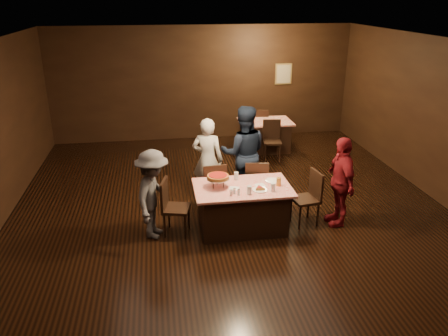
{
  "coord_description": "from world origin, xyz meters",
  "views": [
    {
      "loc": [
        -1.24,
        -6.58,
        3.74
      ],
      "look_at": [
        -0.19,
        0.16,
        1.0
      ],
      "focal_mm": 35.0,
      "sensor_mm": 36.0,
      "label": 1
    }
  ],
  "objects_px": {
    "diner_white_jacket": "(208,160)",
    "chair_end_right": "(305,198)",
    "chair_far_right": "(256,183)",
    "chair_far_left": "(213,186)",
    "plate_empty": "(272,181)",
    "diner_grey_knit": "(153,194)",
    "glass_front_left": "(249,190)",
    "chair_back_far": "(260,126)",
    "diner_navy_hoodie": "(244,153)",
    "pizza_stand": "(218,177)",
    "main_table": "(242,208)",
    "glass_amber": "(279,182)",
    "back_table": "(265,136)",
    "diner_red_shirt": "(340,182)",
    "glass_front_right": "(273,187)",
    "chair_end_left": "(176,207)",
    "chair_back_near": "(272,141)",
    "glass_back": "(236,176)"
  },
  "relations": [
    {
      "from": "chair_far_left",
      "to": "chair_end_right",
      "type": "distance_m",
      "value": 1.68
    },
    {
      "from": "plate_empty",
      "to": "chair_end_right",
      "type": "bearing_deg",
      "value": -15.26
    },
    {
      "from": "diner_white_jacket",
      "to": "chair_end_right",
      "type": "bearing_deg",
      "value": 159.96
    },
    {
      "from": "glass_front_left",
      "to": "glass_front_right",
      "type": "relative_size",
      "value": 1.0
    },
    {
      "from": "chair_end_left",
      "to": "diner_grey_knit",
      "type": "height_order",
      "value": "diner_grey_knit"
    },
    {
      "from": "diner_grey_knit",
      "to": "plate_empty",
      "type": "distance_m",
      "value": 2.02
    },
    {
      "from": "chair_end_left",
      "to": "chair_far_right",
      "type": "bearing_deg",
      "value": -49.18
    },
    {
      "from": "plate_empty",
      "to": "diner_white_jacket",
      "type": "bearing_deg",
      "value": 132.58
    },
    {
      "from": "chair_end_left",
      "to": "chair_back_near",
      "type": "distance_m",
      "value": 3.97
    },
    {
      "from": "back_table",
      "to": "diner_red_shirt",
      "type": "distance_m",
      "value": 3.94
    },
    {
      "from": "pizza_stand",
      "to": "chair_far_right",
      "type": "bearing_deg",
      "value": 41.19
    },
    {
      "from": "chair_end_right",
      "to": "diner_white_jacket",
      "type": "height_order",
      "value": "diner_white_jacket"
    },
    {
      "from": "chair_far_left",
      "to": "pizza_stand",
      "type": "xyz_separation_m",
      "value": [
        0.0,
        -0.7,
        0.48
      ]
    },
    {
      "from": "chair_end_right",
      "to": "chair_back_far",
      "type": "height_order",
      "value": "same"
    },
    {
      "from": "chair_back_far",
      "to": "glass_amber",
      "type": "xyz_separation_m",
      "value": [
        -0.74,
        -4.48,
        0.37
      ]
    },
    {
      "from": "chair_back_near",
      "to": "plate_empty",
      "type": "distance_m",
      "value": 3.09
    },
    {
      "from": "chair_back_near",
      "to": "pizza_stand",
      "type": "distance_m",
      "value": 3.57
    },
    {
      "from": "chair_far_left",
      "to": "chair_end_left",
      "type": "distance_m",
      "value": 1.03
    },
    {
      "from": "main_table",
      "to": "diner_red_shirt",
      "type": "distance_m",
      "value": 1.72
    },
    {
      "from": "chair_far_left",
      "to": "glass_front_right",
      "type": "relative_size",
      "value": 6.79
    },
    {
      "from": "back_table",
      "to": "chair_far_left",
      "type": "distance_m",
      "value": 3.54
    },
    {
      "from": "chair_far_right",
      "to": "glass_amber",
      "type": "bearing_deg",
      "value": 111.93
    },
    {
      "from": "back_table",
      "to": "diner_grey_knit",
      "type": "relative_size",
      "value": 0.87
    },
    {
      "from": "glass_front_right",
      "to": "chair_far_left",
      "type": "bearing_deg",
      "value": 130.36
    },
    {
      "from": "diner_grey_knit",
      "to": "glass_front_left",
      "type": "bearing_deg",
      "value": -81.27
    },
    {
      "from": "chair_back_near",
      "to": "chair_back_far",
      "type": "relative_size",
      "value": 1.0
    },
    {
      "from": "diner_red_shirt",
      "to": "chair_far_left",
      "type": "bearing_deg",
      "value": -111.2
    },
    {
      "from": "diner_white_jacket",
      "to": "diner_navy_hoodie",
      "type": "xyz_separation_m",
      "value": [
        0.69,
        -0.02,
        0.1
      ]
    },
    {
      "from": "main_table",
      "to": "chair_back_far",
      "type": "bearing_deg",
      "value": 73.16
    },
    {
      "from": "chair_far_right",
      "to": "glass_back",
      "type": "xyz_separation_m",
      "value": [
        -0.45,
        -0.45,
        0.37
      ]
    },
    {
      "from": "main_table",
      "to": "glass_amber",
      "type": "bearing_deg",
      "value": -4.76
    },
    {
      "from": "chair_far_left",
      "to": "diner_red_shirt",
      "type": "distance_m",
      "value": 2.25
    },
    {
      "from": "back_table",
      "to": "chair_end_right",
      "type": "relative_size",
      "value": 1.37
    },
    {
      "from": "back_table",
      "to": "glass_front_right",
      "type": "bearing_deg",
      "value": -102.31
    },
    {
      "from": "chair_back_far",
      "to": "diner_navy_hoodie",
      "type": "distance_m",
      "value": 3.44
    },
    {
      "from": "main_table",
      "to": "chair_end_left",
      "type": "height_order",
      "value": "chair_end_left"
    },
    {
      "from": "chair_end_left",
      "to": "diner_navy_hoodie",
      "type": "distance_m",
      "value": 1.86
    },
    {
      "from": "glass_front_left",
      "to": "chair_back_far",
      "type": "bearing_deg",
      "value": 74.74
    },
    {
      "from": "chair_end_right",
      "to": "chair_back_far",
      "type": "xyz_separation_m",
      "value": [
        0.24,
        4.43,
        0.0
      ]
    },
    {
      "from": "chair_back_far",
      "to": "pizza_stand",
      "type": "relative_size",
      "value": 2.5
    },
    {
      "from": "chair_back_far",
      "to": "glass_amber",
      "type": "height_order",
      "value": "chair_back_far"
    },
    {
      "from": "diner_white_jacket",
      "to": "glass_front_left",
      "type": "distance_m",
      "value": 1.59
    },
    {
      "from": "diner_red_shirt",
      "to": "glass_amber",
      "type": "relative_size",
      "value": 11.21
    },
    {
      "from": "chair_far_left",
      "to": "glass_amber",
      "type": "xyz_separation_m",
      "value": [
        1.0,
        -0.8,
        0.37
      ]
    },
    {
      "from": "chair_far_right",
      "to": "chair_far_left",
      "type": "bearing_deg",
      "value": 7.89
    },
    {
      "from": "back_table",
      "to": "glass_amber",
      "type": "distance_m",
      "value": 3.97
    },
    {
      "from": "back_table",
      "to": "chair_back_near",
      "type": "distance_m",
      "value": 0.71
    },
    {
      "from": "diner_navy_hoodie",
      "to": "glass_front_left",
      "type": "bearing_deg",
      "value": 89.37
    },
    {
      "from": "glass_front_right",
      "to": "chair_back_far",
      "type": "bearing_deg",
      "value": 79.23
    },
    {
      "from": "diner_navy_hoodie",
      "to": "glass_front_right",
      "type": "xyz_separation_m",
      "value": [
        0.19,
        -1.44,
        -0.08
      ]
    }
  ]
}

